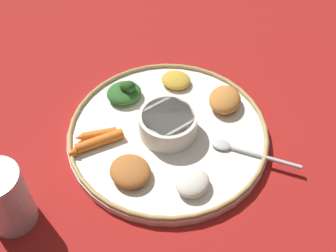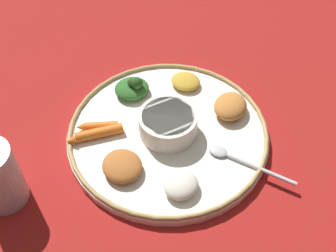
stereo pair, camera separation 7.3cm
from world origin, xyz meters
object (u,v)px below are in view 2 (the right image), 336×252
object	(u,v)px
center_bowl	(168,123)
carrot_outer	(95,136)
carrot_near_spoon	(98,126)
spoon	(237,159)
greens_pile	(132,88)

from	to	relation	value
center_bowl	carrot_outer	distance (m)	0.13
carrot_near_spoon	center_bowl	bearing A→B (deg)	82.19
carrot_near_spoon	carrot_outer	bearing A→B (deg)	-7.28
spoon	greens_pile	distance (m)	0.24
spoon	carrot_near_spoon	distance (m)	0.25
carrot_near_spoon	carrot_outer	world-z (taller)	carrot_outer
greens_pile	center_bowl	bearing A→B (deg)	30.03
carrot_near_spoon	greens_pile	bearing A→B (deg)	142.57
carrot_outer	carrot_near_spoon	bearing A→B (deg)	172.72
spoon	carrot_outer	size ratio (longest dim) A/B	1.36
center_bowl	spoon	world-z (taller)	center_bowl
spoon	carrot_outer	distance (m)	0.25
greens_pile	carrot_near_spoon	xyz separation A→B (m)	(0.09, -0.07, -0.01)
spoon	greens_pile	size ratio (longest dim) A/B	1.88
spoon	carrot_near_spoon	xyz separation A→B (m)	(-0.09, -0.23, 0.00)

